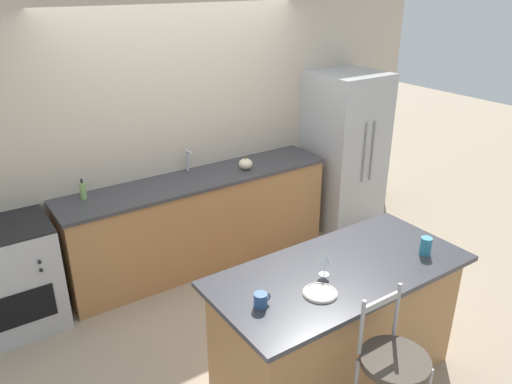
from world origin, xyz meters
The scene contains 14 objects.
ground_plane centered at (0.00, 0.00, 0.00)m, with size 18.00×18.00×0.00m, color tan.
wall_back centered at (0.00, 0.64, 1.35)m, with size 6.00×0.07×2.70m.
back_counter centered at (0.00, 0.35, 0.47)m, with size 2.72×0.62×0.94m.
sink_faucet centered at (0.00, 0.53, 1.07)m, with size 0.02×0.13×0.22m.
kitchen_island centered at (0.02, -1.64, 0.47)m, with size 1.80×0.84×0.93m.
refrigerator centered at (1.83, 0.25, 0.88)m, with size 0.74×0.76×1.77m.
oven_range centered at (-1.78, 0.31, 0.46)m, with size 0.76×0.64×0.92m.
bar_stool_near centered at (-0.15, -2.28, 0.61)m, with size 0.40×0.40×1.11m.
dinner_plate centered at (-0.29, -1.78, 0.94)m, with size 0.21×0.21×0.02m.
wine_glass centered at (-0.12, -1.63, 1.07)m, with size 0.08×0.08×0.19m.
coffee_mug centered at (-0.66, -1.68, 0.98)m, with size 0.11×0.08×0.09m.
tumbler_cup centered at (0.64, -1.83, 1.00)m, with size 0.08×0.08×0.13m.
pumpkin_decoration centered at (0.50, 0.27, 0.99)m, with size 0.14×0.14×0.13m.
soap_bottle centered at (-1.06, 0.45, 1.01)m, with size 0.05×0.05×0.18m.
Camera 1 is at (-2.04, -3.67, 2.73)m, focal length 35.00 mm.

